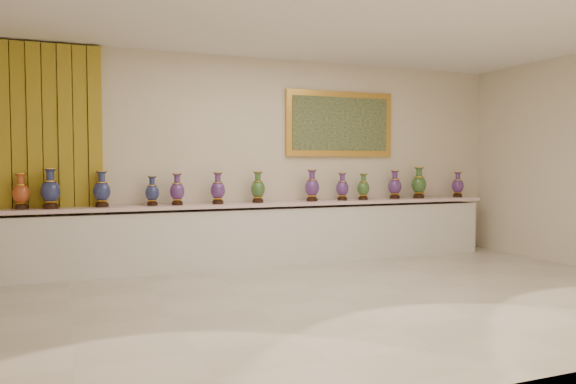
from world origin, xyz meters
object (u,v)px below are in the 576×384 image
at_px(vase_0, 21,193).
at_px(vase_2, 102,191).
at_px(counter, 266,234).
at_px(vase_1, 50,190).

distance_m(vase_0, vase_2, 0.95).
height_order(counter, vase_1, vase_1).
bearing_deg(vase_0, vase_2, 0.05).
relative_size(vase_1, vase_2, 1.08).
xyz_separation_m(counter, vase_0, (-3.19, -0.01, 0.66)).
height_order(vase_1, vase_2, vase_1).
distance_m(counter, vase_2, 2.35).
height_order(vase_0, vase_1, vase_1).
height_order(counter, vase_2, vase_2).
xyz_separation_m(vase_0, vase_2, (0.94, 0.00, 0.01)).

